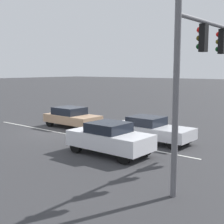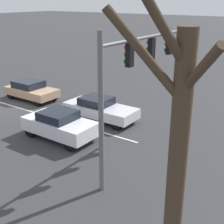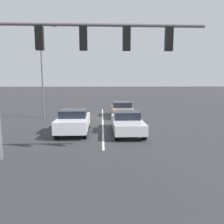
{
  "view_description": "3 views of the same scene",
  "coord_description": "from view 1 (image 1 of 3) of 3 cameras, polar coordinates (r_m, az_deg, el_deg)",
  "views": [
    {
      "loc": [
        13.09,
        15.58,
        4.02
      ],
      "look_at": [
        0.38,
        5.17,
        1.78
      ],
      "focal_mm": 50.0,
      "sensor_mm": 36.0,
      "label": 1
    },
    {
      "loc": [
        12.94,
        17.53,
        7.21
      ],
      "look_at": [
        -0.45,
        8.08,
        1.18
      ],
      "focal_mm": 50.0,
      "sensor_mm": 36.0,
      "label": 2
    },
    {
      "loc": [
        0.06,
        20.4,
        3.37
      ],
      "look_at": [
        -0.57,
        6.82,
        1.45
      ],
      "focal_mm": 35.0,
      "sensor_mm": 36.0,
      "label": 3
    }
  ],
  "objects": [
    {
      "name": "car_silver_leftlane_front",
      "position": [
        17.64,
        7.0,
        -3.12
      ],
      "size": [
        1.85,
        4.7,
        1.4
      ],
      "color": "silver",
      "rests_on": "ground_plane"
    },
    {
      "name": "car_white_midlane_front",
      "position": [
        14.9,
        -0.44,
        -4.77
      ],
      "size": [
        1.91,
        4.08,
        1.53
      ],
      "color": "silver",
      "rests_on": "ground_plane"
    },
    {
      "name": "ground_plane",
      "position": [
        20.74,
        -10.46,
        -3.56
      ],
      "size": [
        240.0,
        240.0,
        0.0
      ],
      "primitive_type": "plane",
      "color": "#333335"
    },
    {
      "name": "lane_stripe_left_divider",
      "position": [
        19.26,
        -6.54,
        -4.33
      ],
      "size": [
        0.12,
        16.06,
        0.01
      ],
      "primitive_type": "cube",
      "color": "silver",
      "rests_on": "ground_plane"
    },
    {
      "name": "traffic_signal_gantry",
      "position": [
        12.55,
        18.36,
        9.96
      ],
      "size": [
        8.83,
        0.37,
        6.2
      ],
      "color": "slate",
      "rests_on": "ground_plane"
    },
    {
      "name": "car_tan_leftlane_second",
      "position": [
        22.09,
        -7.38,
        -0.88
      ],
      "size": [
        1.94,
        4.05,
        1.4
      ],
      "color": "tan",
      "rests_on": "ground_plane"
    }
  ]
}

